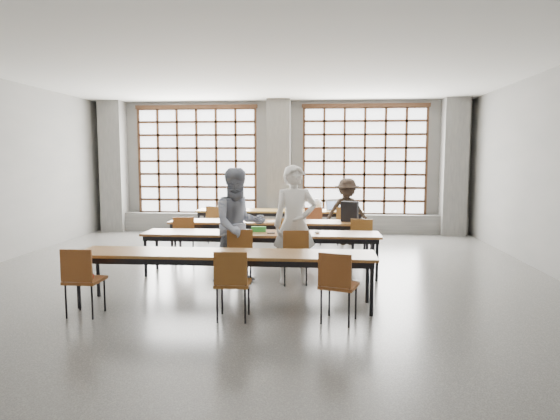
# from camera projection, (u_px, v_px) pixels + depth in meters

# --- Properties ---
(floor) EXTENTS (11.00, 11.00, 0.00)m
(floor) POSITION_uv_depth(u_px,v_px,m) (252.00, 280.00, 8.16)
(floor) COLOR #4F4F4D
(floor) RESTS_ON ground
(ceiling) EXTENTS (11.00, 11.00, 0.00)m
(ceiling) POSITION_uv_depth(u_px,v_px,m) (251.00, 61.00, 7.80)
(ceiling) COLOR silver
(ceiling) RESTS_ON floor
(wall_back) EXTENTS (10.00, 0.00, 10.00)m
(wall_back) POSITION_uv_depth(u_px,v_px,m) (280.00, 167.00, 13.43)
(wall_back) COLOR slate
(wall_back) RESTS_ON floor
(wall_front) EXTENTS (10.00, 0.00, 10.00)m
(wall_front) POSITION_uv_depth(u_px,v_px,m) (99.00, 206.00, 2.53)
(wall_front) COLOR slate
(wall_front) RESTS_ON floor
(column_left) EXTENTS (0.60, 0.55, 3.50)m
(column_left) POSITION_uv_depth(u_px,v_px,m) (114.00, 167.00, 13.52)
(column_left) COLOR #525250
(column_left) RESTS_ON floor
(column_mid) EXTENTS (0.60, 0.55, 3.50)m
(column_mid) POSITION_uv_depth(u_px,v_px,m) (279.00, 167.00, 13.15)
(column_mid) COLOR #525250
(column_mid) RESTS_ON floor
(column_right) EXTENTS (0.60, 0.55, 3.50)m
(column_right) POSITION_uv_depth(u_px,v_px,m) (454.00, 167.00, 12.78)
(column_right) COLOR #525250
(column_right) RESTS_ON floor
(window_left) EXTENTS (3.32, 0.12, 3.00)m
(window_left) POSITION_uv_depth(u_px,v_px,m) (197.00, 161.00, 13.52)
(window_left) COLOR white
(window_left) RESTS_ON wall_back
(window_right) EXTENTS (3.32, 0.12, 3.00)m
(window_right) POSITION_uv_depth(u_px,v_px,m) (364.00, 161.00, 13.15)
(window_right) COLOR white
(window_right) RESTS_ON wall_back
(sill_ledge) EXTENTS (9.80, 0.35, 0.50)m
(sill_ledge) POSITION_uv_depth(u_px,v_px,m) (279.00, 223.00, 13.39)
(sill_ledge) COLOR #525250
(sill_ledge) RESTS_ON floor
(desk_row_a) EXTENTS (4.00, 0.70, 0.73)m
(desk_row_a) POSITION_uv_depth(u_px,v_px,m) (279.00, 213.00, 12.09)
(desk_row_a) COLOR brown
(desk_row_a) RESTS_ON floor
(desk_row_b) EXTENTS (4.00, 0.70, 0.73)m
(desk_row_b) POSITION_uv_depth(u_px,v_px,m) (270.00, 224.00, 10.00)
(desk_row_b) COLOR brown
(desk_row_b) RESTS_ON floor
(desk_row_c) EXTENTS (4.00, 0.70, 0.73)m
(desk_row_c) POSITION_uv_depth(u_px,v_px,m) (261.00, 236.00, 8.46)
(desk_row_c) COLOR brown
(desk_row_c) RESTS_ON floor
(desk_row_d) EXTENTS (4.00, 0.70, 0.73)m
(desk_row_d) POSITION_uv_depth(u_px,v_px,m) (226.00, 257.00, 6.69)
(desk_row_d) COLOR brown
(desk_row_d) RESTS_ON floor
(chair_back_left) EXTENTS (0.52, 0.52, 0.88)m
(chair_back_left) POSITION_uv_depth(u_px,v_px,m) (216.00, 221.00, 11.60)
(chair_back_left) COLOR brown
(chair_back_left) RESTS_ON floor
(chair_back_mid) EXTENTS (0.49, 0.49, 0.88)m
(chair_back_mid) POSITION_uv_depth(u_px,v_px,m) (313.00, 222.00, 11.41)
(chair_back_mid) COLOR brown
(chair_back_mid) RESTS_ON floor
(chair_back_right) EXTENTS (0.51, 0.52, 0.88)m
(chair_back_right) POSITION_uv_depth(u_px,v_px,m) (346.00, 222.00, 11.35)
(chair_back_right) COLOR brown
(chair_back_right) RESTS_ON floor
(chair_mid_left) EXTENTS (0.51, 0.51, 0.88)m
(chair_mid_left) POSITION_uv_depth(u_px,v_px,m) (184.00, 234.00, 9.53)
(chair_mid_left) COLOR brown
(chair_mid_left) RESTS_ON floor
(chair_mid_centre) EXTENTS (0.51, 0.52, 0.88)m
(chair_mid_centre) POSITION_uv_depth(u_px,v_px,m) (288.00, 236.00, 9.36)
(chair_mid_centre) COLOR brown
(chair_mid_centre) RESTS_ON floor
(chair_mid_right) EXTENTS (0.47, 0.48, 0.88)m
(chair_mid_right) POSITION_uv_depth(u_px,v_px,m) (362.00, 237.00, 9.25)
(chair_mid_right) COLOR brown
(chair_mid_right) RESTS_ON floor
(chair_front_left) EXTENTS (0.52, 0.53, 0.88)m
(chair_front_left) POSITION_uv_depth(u_px,v_px,m) (239.00, 250.00, 7.88)
(chair_front_left) COLOR maroon
(chair_front_left) RESTS_ON floor
(chair_front_right) EXTENTS (0.48, 0.48, 0.88)m
(chair_front_right) POSITION_uv_depth(u_px,v_px,m) (295.00, 251.00, 7.80)
(chair_front_right) COLOR brown
(chair_front_right) RESTS_ON floor
(chair_near_left) EXTENTS (0.43, 0.43, 0.88)m
(chair_near_left) POSITION_uv_depth(u_px,v_px,m) (82.00, 275.00, 6.22)
(chair_near_left) COLOR brown
(chair_near_left) RESTS_ON floor
(chair_near_mid) EXTENTS (0.43, 0.43, 0.88)m
(chair_near_mid) POSITION_uv_depth(u_px,v_px,m) (232.00, 278.00, 6.07)
(chair_near_mid) COLOR brown
(chair_near_mid) RESTS_ON floor
(chair_near_right) EXTENTS (0.53, 0.53, 0.88)m
(chair_near_right) POSITION_uv_depth(u_px,v_px,m) (337.00, 280.00, 5.96)
(chair_near_right) COLOR brown
(chair_near_right) RESTS_ON floor
(student_male) EXTENTS (0.74, 0.55, 1.88)m
(student_male) POSITION_uv_depth(u_px,v_px,m) (295.00, 225.00, 7.89)
(student_male) COLOR white
(student_male) RESTS_ON floor
(student_female) EXTENTS (1.11, 1.02, 1.83)m
(student_female) POSITION_uv_depth(u_px,v_px,m) (239.00, 225.00, 7.96)
(student_female) COLOR navy
(student_female) RESTS_ON floor
(student_back) EXTENTS (1.06, 0.71, 1.52)m
(student_back) POSITION_uv_depth(u_px,v_px,m) (347.00, 212.00, 11.45)
(student_back) COLOR black
(student_back) RESTS_ON floor
(laptop_front) EXTENTS (0.40, 0.35, 0.26)m
(laptop_front) POSITION_uv_depth(u_px,v_px,m) (294.00, 228.00, 8.51)
(laptop_front) COLOR #B5B6BA
(laptop_front) RESTS_ON desk_row_c
(laptop_back) EXTENTS (0.46, 0.43, 0.26)m
(laptop_back) POSITION_uv_depth(u_px,v_px,m) (334.00, 208.00, 12.07)
(laptop_back) COLOR silver
(laptop_back) RESTS_ON desk_row_a
(mouse) EXTENTS (0.11, 0.09, 0.04)m
(mouse) POSITION_uv_depth(u_px,v_px,m) (317.00, 232.00, 8.35)
(mouse) COLOR white
(mouse) RESTS_ON desk_row_c
(green_box) EXTENTS (0.25, 0.10, 0.09)m
(green_box) POSITION_uv_depth(u_px,v_px,m) (259.00, 229.00, 8.53)
(green_box) COLOR #2D862B
(green_box) RESTS_ON desk_row_c
(phone) EXTENTS (0.14, 0.09, 0.01)m
(phone) POSITION_uv_depth(u_px,v_px,m) (271.00, 233.00, 8.34)
(phone) COLOR black
(phone) RESTS_ON desk_row_c
(paper_sheet_a) EXTENTS (0.36, 0.33, 0.00)m
(paper_sheet_a) POSITION_uv_depth(u_px,v_px,m) (240.00, 220.00, 10.09)
(paper_sheet_a) COLOR white
(paper_sheet_a) RESTS_ON desk_row_b
(paper_sheet_b) EXTENTS (0.36, 0.33, 0.00)m
(paper_sheet_b) POSITION_uv_depth(u_px,v_px,m) (254.00, 221.00, 9.97)
(paper_sheet_b) COLOR silver
(paper_sheet_b) RESTS_ON desk_row_b
(paper_sheet_c) EXTENTS (0.36, 0.31, 0.00)m
(paper_sheet_c) POSITION_uv_depth(u_px,v_px,m) (274.00, 221.00, 9.99)
(paper_sheet_c) COLOR white
(paper_sheet_c) RESTS_ON desk_row_b
(backpack) EXTENTS (0.36, 0.28, 0.40)m
(backpack) POSITION_uv_depth(u_px,v_px,m) (350.00, 212.00, 9.89)
(backpack) COLOR black
(backpack) RESTS_ON desk_row_b
(plastic_bag) EXTENTS (0.29, 0.25, 0.29)m
(plastic_bag) POSITION_uv_depth(u_px,v_px,m) (317.00, 204.00, 12.04)
(plastic_bag) COLOR white
(plastic_bag) RESTS_ON desk_row_a
(red_pouch) EXTENTS (0.21, 0.10, 0.06)m
(red_pouch) POSITION_uv_depth(u_px,v_px,m) (85.00, 276.00, 6.30)
(red_pouch) COLOR #B52516
(red_pouch) RESTS_ON chair_near_left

